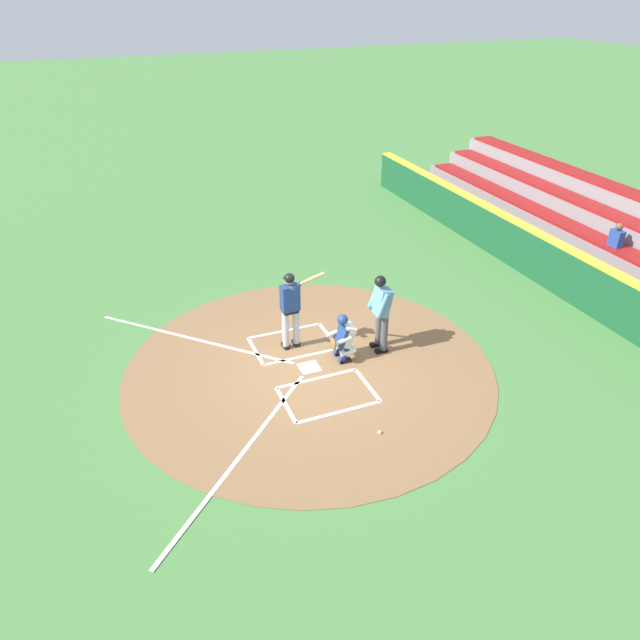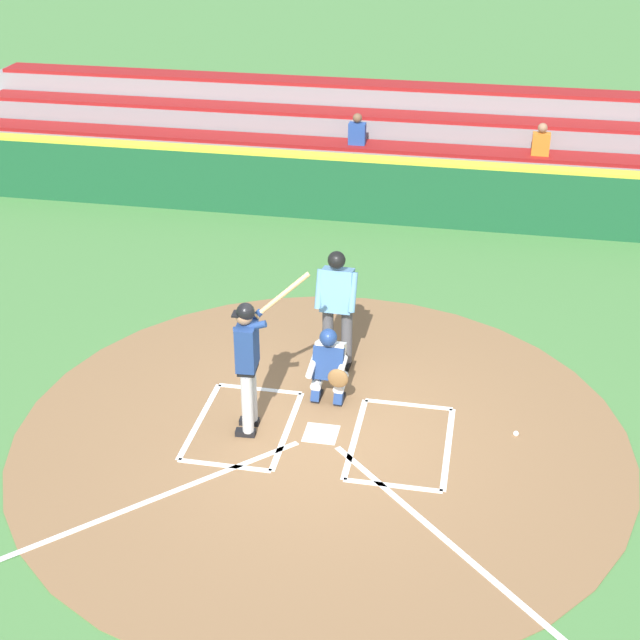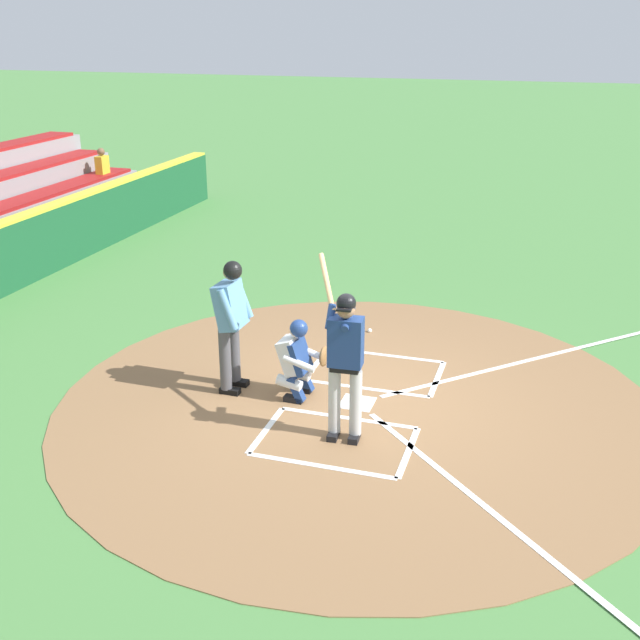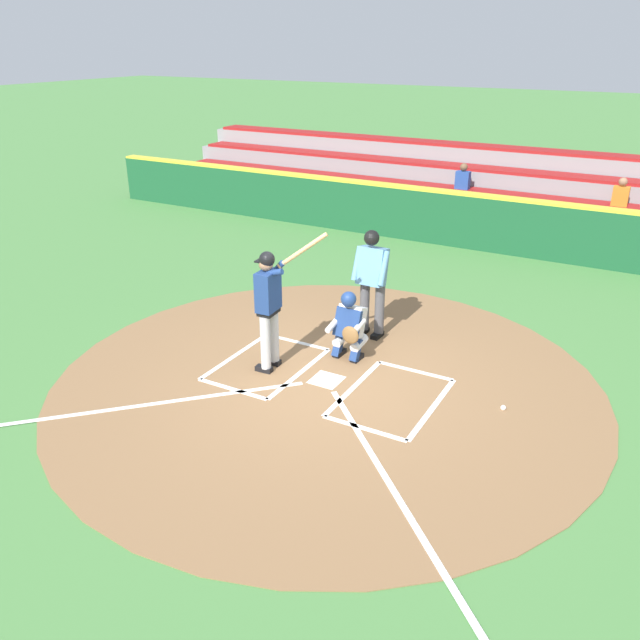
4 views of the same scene
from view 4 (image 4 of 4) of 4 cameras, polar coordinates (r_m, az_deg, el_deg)
name	(u,v)px [view 4 (image 4 of 4)]	position (r m, az deg, el deg)	size (l,w,h in m)	color
ground_plane	(326,381)	(9.63, 0.57, -5.36)	(120.00, 120.00, 0.00)	#4C8442
dirt_circle	(326,380)	(9.63, 0.57, -5.32)	(8.00, 8.00, 0.01)	olive
home_plate_and_chalk	(296,407)	(8.96, -2.14, -7.65)	(7.93, 4.91, 0.01)	white
batter	(269,302)	(9.53, -4.48, 1.58)	(0.91, 0.76, 2.13)	#BCBCBC
catcher	(349,324)	(10.03, 2.59, -0.38)	(0.59, 0.63, 1.13)	black
plate_umpire	(372,276)	(10.65, 4.59, 3.86)	(0.59, 0.42, 1.86)	#4C4C51
baseball	(503,408)	(9.24, 15.81, -7.43)	(0.07, 0.07, 0.07)	white
backstop_wall	(478,222)	(15.95, 13.70, 8.40)	(22.00, 0.36, 1.31)	#19512D
bleacher_stand	(507,197)	(18.49, 16.14, 10.36)	(20.00, 3.40, 1.88)	gray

